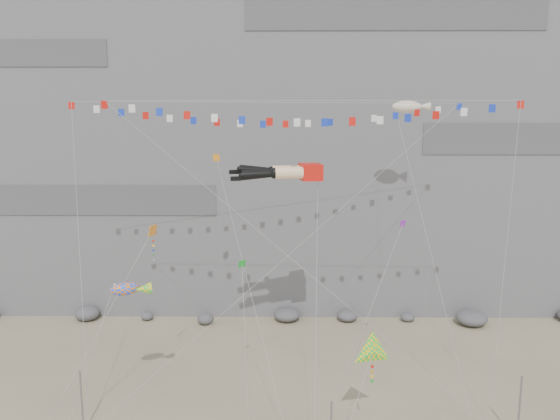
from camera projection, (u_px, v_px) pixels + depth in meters
name	position (u px, v px, depth m)	size (l,w,h in m)	color
ground	(288.00, 411.00, 37.65)	(120.00, 120.00, 0.00)	tan
cliff	(287.00, 75.00, 65.05)	(80.00, 28.00, 50.00)	slate
talus_boulders	(287.00, 315.00, 54.31)	(60.00, 3.00, 1.20)	#5C5C61
anchor_pole_left	(82.00, 402.00, 34.75)	(0.12, 0.12, 4.19)	gray
anchor_pole_right	(519.00, 409.00, 33.76)	(0.12, 0.12, 4.33)	gray
legs_kite	(286.00, 172.00, 40.35)	(6.98, 15.23, 21.23)	red
flag_banner_upper	(274.00, 103.00, 42.61)	(30.25, 13.67, 26.69)	red
flag_banner_lower	(311.00, 101.00, 37.00)	(28.30, 4.98, 24.54)	red
harlequin_kite	(152.00, 231.00, 37.59)	(7.03, 7.64, 15.28)	red
fish_windsock	(125.00, 289.00, 36.64)	(4.94, 4.92, 9.87)	orange
delta_kite	(373.00, 352.00, 33.15)	(4.43, 5.46, 8.33)	yellow
blimp_windsock	(407.00, 107.00, 45.60)	(4.07, 14.62, 25.14)	beige
small_kite_a	(217.00, 162.00, 42.61)	(6.49, 13.48, 21.92)	orange
small_kite_b	(401.00, 227.00, 39.66)	(7.66, 11.13, 17.62)	purple
small_kite_c	(242.00, 266.00, 36.77)	(1.70, 8.64, 12.97)	green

